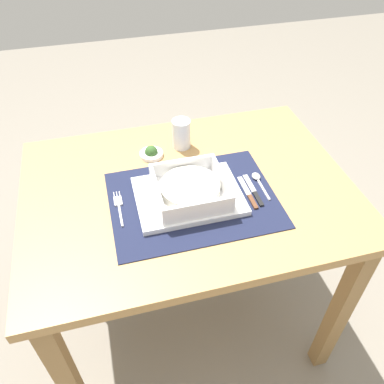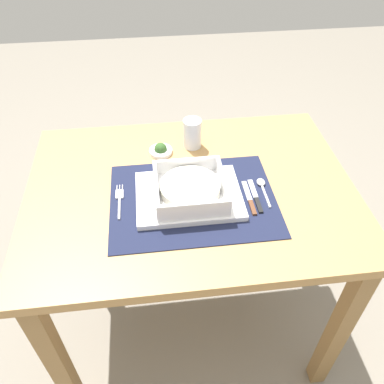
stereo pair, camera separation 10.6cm
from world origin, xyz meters
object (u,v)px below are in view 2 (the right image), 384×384
fork (119,199)px  bread_knife (250,200)px  drinking_glass (192,135)px  porridge_bowl (190,189)px  dining_table (191,213)px  condiment_saucer (161,150)px  spoon (262,185)px  butter_knife (256,198)px

fork → bread_knife: (0.36, -0.05, 0.00)m
bread_knife → drinking_glass: drinking_glass is taller
porridge_bowl → drinking_glass: (0.04, 0.25, 0.00)m
dining_table → porridge_bowl: size_ratio=4.95×
dining_table → condiment_saucer: size_ratio=12.87×
spoon → condiment_saucer: condiment_saucer is taller
fork → condiment_saucer: size_ratio=1.85×
porridge_bowl → spoon: bearing=7.1°
condiment_saucer → butter_knife: bearing=-44.8°
porridge_bowl → butter_knife: porridge_bowl is taller
dining_table → porridge_bowl: porridge_bowl is taller
bread_knife → drinking_glass: (-0.13, 0.28, 0.04)m
dining_table → bread_knife: 0.21m
dining_table → drinking_glass: 0.25m
dining_table → spoon: size_ratio=8.08×
porridge_bowl → drinking_glass: 0.25m
spoon → porridge_bowl: bearing=-172.4°
porridge_bowl → fork: size_ratio=1.40×
dining_table → butter_knife: 0.22m
porridge_bowl → dining_table: bearing=81.4°
butter_knife → drinking_glass: (-0.14, 0.27, 0.04)m
porridge_bowl → butter_knife: bearing=-6.6°
drinking_glass → dining_table: bearing=-98.3°
butter_knife → bread_knife: (-0.02, -0.01, 0.00)m
dining_table → condiment_saucer: (-0.08, 0.17, 0.12)m
spoon → butter_knife: spoon is taller
dining_table → condiment_saucer: bearing=113.6°
butter_knife → condiment_saucer: (-0.25, 0.25, 0.00)m
drinking_glass → condiment_saucer: size_ratio=1.30×
dining_table → condiment_saucer: condiment_saucer is taller
bread_knife → drinking_glass: 0.31m
fork → spoon: size_ratio=1.16×
butter_knife → condiment_saucer: 0.35m
porridge_bowl → condiment_saucer: size_ratio=2.60×
spoon → condiment_saucer: (-0.28, 0.20, 0.00)m
dining_table → butter_knife: bearing=-23.2°
butter_knife → drinking_glass: 0.31m
fork → drinking_glass: drinking_glass is taller
fork → dining_table: bearing=13.1°
drinking_glass → porridge_bowl: bearing=-98.4°
porridge_bowl → condiment_saucer: 0.24m
dining_table → butter_knife: (0.17, -0.07, 0.11)m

